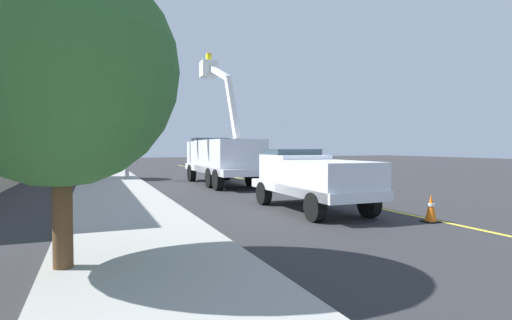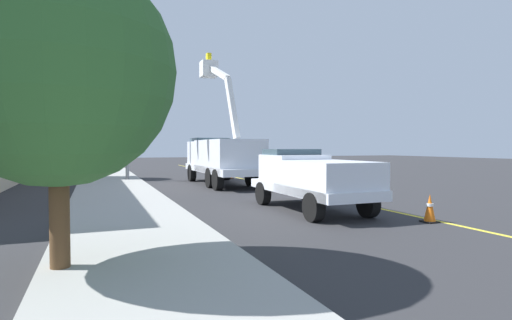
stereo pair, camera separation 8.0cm
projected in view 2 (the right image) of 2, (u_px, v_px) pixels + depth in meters
The scene contains 12 objects.
ground at pixel (259, 182), 24.22m from camera, with size 120.00×120.00×0.00m, color #2D2D30.
sidewalk_far_side at pixel (113, 186), 21.14m from camera, with size 60.00×3.60×0.12m, color #9E9E99.
lane_centre_stripe at pixel (259, 182), 24.22m from camera, with size 50.00×0.16×0.01m, color yellow.
utility_bucket_truck at pixel (222, 156), 22.88m from camera, with size 8.22×2.64×7.51m.
service_pickup_truck at pixel (311, 177), 13.46m from camera, with size 5.61×2.22×2.06m.
passing_minivan at pixel (256, 162), 31.63m from camera, with size 4.81×1.98×1.69m.
traffic_cone_leading at pixel (430, 208), 11.37m from camera, with size 0.40×0.40×0.81m.
traffic_cone_mid_front at pixel (281, 183), 19.36m from camera, with size 0.40×0.40×0.83m.
traffic_cone_mid_rear at pixel (230, 172), 27.00m from camera, with size 0.40×0.40×0.85m.
traffic_signal_mast at pixel (129, 96), 23.50m from camera, with size 5.85×0.58×7.84m.
street_tree_left at pixel (57, 70), 6.63m from camera, with size 3.89×3.89×5.36m.
street_tree_right at pixel (78, 119), 26.28m from camera, with size 3.17×3.17×5.55m.
Camera 2 is at (-22.43, 8.99, 2.14)m, focal length 28.23 mm.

